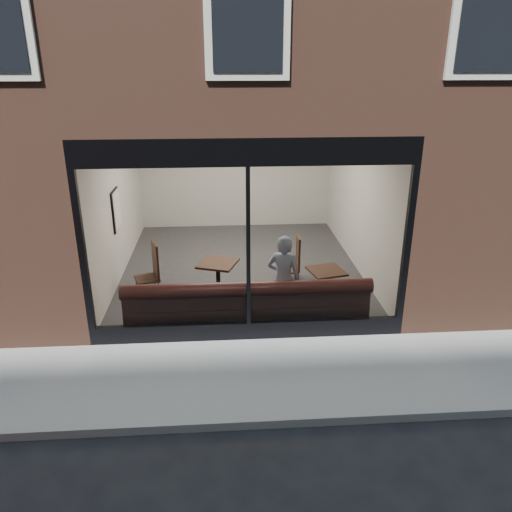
{
  "coord_description": "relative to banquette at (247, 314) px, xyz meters",
  "views": [
    {
      "loc": [
        -0.38,
        -4.97,
        4.18
      ],
      "look_at": [
        0.14,
        2.4,
        1.29
      ],
      "focal_mm": 35.0,
      "sensor_mm": 36.0,
      "label": 1
    }
  ],
  "objects": [
    {
      "name": "kerb_near",
      "position": [
        0.0,
        -2.5,
        -0.17
      ],
      "size": [
        40.0,
        0.1,
        0.12
      ],
      "primitive_type": "cube",
      "color": "gray",
      "rests_on": "ground"
    },
    {
      "name": "host_building_pier_left",
      "position": [
        -3.75,
        5.55,
        1.38
      ],
      "size": [
        2.5,
        12.0,
        3.2
      ],
      "primitive_type": "cube",
      "color": "brown",
      "rests_on": "ground"
    },
    {
      "name": "cafe_wall_back",
      "position": [
        0.0,
        5.54,
        1.37
      ],
      "size": [
        5.0,
        0.0,
        5.0
      ],
      "primitive_type": "plane",
      "rotation": [
        1.57,
        0.0,
        0.0
      ],
      "color": "silver",
      "rests_on": "ground"
    },
    {
      "name": "cafe_chair_left",
      "position": [
        -1.87,
        1.59,
        0.01
      ],
      "size": [
        0.56,
        0.56,
        0.04
      ],
      "primitive_type": "cube",
      "rotation": [
        0.0,
        0.0,
        3.47
      ],
      "color": "black",
      "rests_on": "cafe_floor"
    },
    {
      "name": "ground",
      "position": [
        0.0,
        -2.45,
        -0.23
      ],
      "size": [
        120.0,
        120.0,
        0.0
      ],
      "primitive_type": "plane",
      "color": "black",
      "rests_on": "ground"
    },
    {
      "name": "storefront_glass",
      "position": [
        0.0,
        -0.43,
        1.33
      ],
      "size": [
        4.8,
        0.0,
        4.8
      ],
      "primitive_type": "plane",
      "rotation": [
        1.57,
        0.0,
        0.0
      ],
      "color": "white",
      "rests_on": "storefront_kick"
    },
    {
      "name": "cafe_table_right",
      "position": [
        1.43,
        0.55,
        0.52
      ],
      "size": [
        0.7,
        0.7,
        0.04
      ],
      "primitive_type": "cube",
      "rotation": [
        0.0,
        0.0,
        0.23
      ],
      "color": "black",
      "rests_on": "cafe_floor"
    },
    {
      "name": "cafe_floor",
      "position": [
        0.0,
        2.55,
        -0.21
      ],
      "size": [
        6.0,
        6.0,
        0.0
      ],
      "primitive_type": "plane",
      "color": "#2D2D30",
      "rests_on": "ground"
    },
    {
      "name": "cafe_table_left",
      "position": [
        -0.48,
        1.05,
        0.52
      ],
      "size": [
        0.82,
        0.82,
        0.04
      ],
      "primitive_type": "cube",
      "rotation": [
        0.0,
        0.0,
        -0.35
      ],
      "color": "black",
      "rests_on": "cafe_floor"
    },
    {
      "name": "storefront_mullion",
      "position": [
        0.0,
        -0.4,
        1.32
      ],
      "size": [
        0.06,
        0.1,
        2.5
      ],
      "primitive_type": "cube",
      "color": "black",
      "rests_on": "storefront_kick"
    },
    {
      "name": "banquette",
      "position": [
        0.0,
        0.0,
        0.0
      ],
      "size": [
        4.0,
        0.55,
        0.45
      ],
      "primitive_type": "cube",
      "color": "#3D1716",
      "rests_on": "cafe_floor"
    },
    {
      "name": "cafe_wall_left",
      "position": [
        -2.49,
        2.55,
        1.37
      ],
      "size": [
        0.0,
        6.0,
        6.0
      ],
      "primitive_type": "plane",
      "rotation": [
        1.57,
        0.0,
        1.57
      ],
      "color": "silver",
      "rests_on": "ground"
    },
    {
      "name": "cafe_wall_right",
      "position": [
        2.49,
        2.55,
        1.37
      ],
      "size": [
        0.0,
        6.0,
        6.0
      ],
      "primitive_type": "plane",
      "rotation": [
        1.57,
        0.0,
        -1.57
      ],
      "color": "silver",
      "rests_on": "ground"
    },
    {
      "name": "sidewalk_near",
      "position": [
        0.0,
        -1.45,
        -0.22
      ],
      "size": [
        40.0,
        2.0,
        0.01
      ],
      "primitive_type": "cube",
      "color": "gray",
      "rests_on": "ground"
    },
    {
      "name": "storefront_kick",
      "position": [
        0.0,
        -0.4,
        -0.08
      ],
      "size": [
        5.0,
        0.1,
        0.3
      ],
      "primitive_type": "cube",
      "color": "black",
      "rests_on": "ground"
    },
    {
      "name": "person",
      "position": [
        0.62,
        0.17,
        0.55
      ],
      "size": [
        0.66,
        0.54,
        1.55
      ],
      "primitive_type": "imported",
      "rotation": [
        0.0,
        0.0,
        2.8
      ],
      "color": "#8DA1C1",
      "rests_on": "cafe_floor"
    },
    {
      "name": "cafe_ceiling",
      "position": [
        0.0,
        2.55,
        2.97
      ],
      "size": [
        6.0,
        6.0,
        0.0
      ],
      "primitive_type": "plane",
      "rotation": [
        3.14,
        0.0,
        0.0
      ],
      "color": "white",
      "rests_on": "host_building_upper"
    },
    {
      "name": "host_building_backfill",
      "position": [
        0.0,
        8.55,
        1.38
      ],
      "size": [
        5.0,
        6.0,
        3.2
      ],
      "primitive_type": "cube",
      "color": "brown",
      "rests_on": "ground"
    },
    {
      "name": "host_building_pier_right",
      "position": [
        3.75,
        5.55,
        1.38
      ],
      "size": [
        2.5,
        12.0,
        3.2
      ],
      "primitive_type": "cube",
      "color": "brown",
      "rests_on": "ground"
    },
    {
      "name": "wall_poster",
      "position": [
        -2.45,
        2.23,
        1.23
      ],
      "size": [
        0.02,
        0.56,
        0.75
      ],
      "primitive_type": "cube",
      "color": "white",
      "rests_on": "cafe_wall_left"
    },
    {
      "name": "storefront_header",
      "position": [
        0.0,
        -0.4,
        2.77
      ],
      "size": [
        5.0,
        0.1,
        0.4
      ],
      "primitive_type": "cube",
      "color": "black",
      "rests_on": "host_building_upper"
    },
    {
      "name": "cafe_chair_right",
      "position": [
        0.93,
        1.82,
        0.01
      ],
      "size": [
        0.38,
        0.38,
        0.04
      ],
      "primitive_type": "cube",
      "rotation": [
        0.0,
        0.0,
        3.14
      ],
      "color": "black",
      "rests_on": "cafe_floor"
    }
  ]
}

